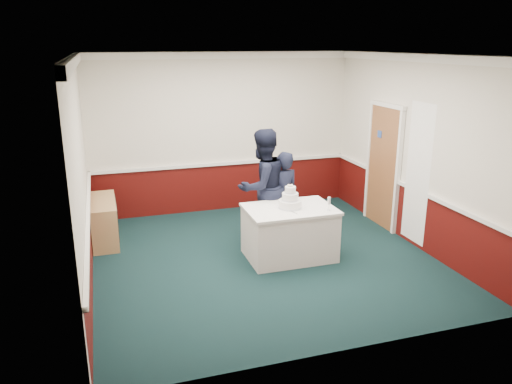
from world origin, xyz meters
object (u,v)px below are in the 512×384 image
object	(u,v)px
cake_table	(289,232)
champagne_flute	(329,201)
wedding_cake	(290,201)
cake_knife	(293,212)
person_woman	(283,197)
person_man	(262,187)
sideboard	(104,221)

from	to	relation	value
cake_table	champagne_flute	xyz separation A→B (m)	(0.50, -0.28, 0.53)
wedding_cake	cake_knife	xyz separation A→B (m)	(-0.03, -0.20, -0.11)
cake_table	cake_knife	xyz separation A→B (m)	(-0.03, -0.20, 0.39)
champagne_flute	person_woman	size ratio (longest dim) A/B	0.14
wedding_cake	person_woman	xyz separation A→B (m)	(0.13, 0.66, -0.15)
cake_table	person_man	size ratio (longest dim) A/B	0.71
sideboard	cake_table	xyz separation A→B (m)	(2.66, -1.51, 0.05)
sideboard	cake_knife	bearing A→B (deg)	-33.06
cake_table	person_woman	size ratio (longest dim) A/B	0.88
sideboard	person_woman	bearing A→B (deg)	-17.02
person_man	person_woman	size ratio (longest dim) A/B	1.24
sideboard	person_woman	xyz separation A→B (m)	(2.80, -0.86, 0.40)
person_woman	wedding_cake	bearing A→B (deg)	68.61
cake_table	cake_knife	world-z (taller)	cake_knife
person_man	person_woman	distance (m)	0.38
cake_knife	person_woman	size ratio (longest dim) A/B	0.15
wedding_cake	champagne_flute	bearing A→B (deg)	-29.25
sideboard	champagne_flute	size ratio (longest dim) A/B	5.85
cake_table	person_man	distance (m)	0.92
wedding_cake	person_man	size ratio (longest dim) A/B	0.19
sideboard	wedding_cake	world-z (taller)	wedding_cake
person_man	person_woman	bearing A→B (deg)	147.27
champagne_flute	person_man	xyz separation A→B (m)	(-0.69, 1.00, 0.01)
wedding_cake	person_woman	bearing A→B (deg)	78.55
cake_knife	cake_table	bearing A→B (deg)	64.49
cake_knife	champagne_flute	bearing A→B (deg)	-25.57
champagne_flute	cake_table	bearing A→B (deg)	150.75
wedding_cake	person_woman	size ratio (longest dim) A/B	0.24
wedding_cake	cake_table	bearing A→B (deg)	-90.00
cake_table	wedding_cake	world-z (taller)	wedding_cake
sideboard	person_man	size ratio (longest dim) A/B	0.64
wedding_cake	sideboard	bearing A→B (deg)	150.38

